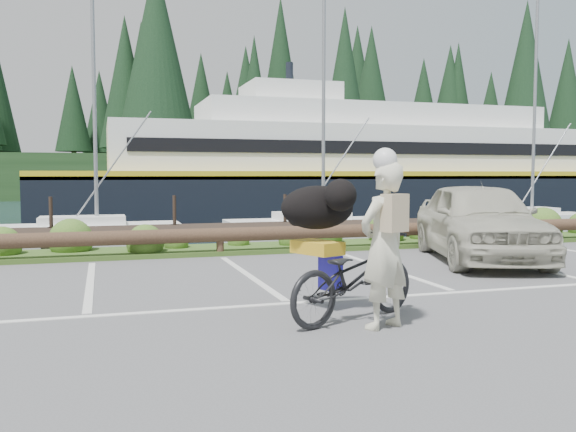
% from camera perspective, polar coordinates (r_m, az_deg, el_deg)
% --- Properties ---
extents(ground, '(72.00, 72.00, 0.00)m').
position_cam_1_polar(ground, '(8.68, -0.68, -7.67)').
color(ground, '#525254').
extents(harbor_backdrop, '(170.00, 160.00, 30.00)m').
position_cam_1_polar(harbor_backdrop, '(86.64, -15.18, 2.70)').
color(harbor_backdrop, '#162B36').
rests_on(harbor_backdrop, ground).
extents(vegetation_strip, '(34.00, 1.60, 0.10)m').
position_cam_1_polar(vegetation_strip, '(13.78, -6.90, -3.14)').
color(vegetation_strip, '#3D5B21').
rests_on(vegetation_strip, ground).
extents(log_rail, '(32.00, 0.30, 0.60)m').
position_cam_1_polar(log_rail, '(13.10, -6.36, -3.73)').
color(log_rail, '#443021').
rests_on(log_rail, ground).
extents(bicycle, '(2.11, 1.42, 1.05)m').
position_cam_1_polar(bicycle, '(7.33, 6.18, -5.69)').
color(bicycle, black).
rests_on(bicycle, ground).
extents(cyclist, '(0.81, 0.69, 1.89)m').
position_cam_1_polar(cyclist, '(6.96, 8.98, -2.75)').
color(cyclist, beige).
rests_on(cyclist, ground).
extents(dog, '(0.81, 1.07, 0.55)m').
position_cam_1_polar(dog, '(7.70, 2.77, 0.81)').
color(dog, black).
rests_on(dog, bicycle).
extents(parked_car, '(3.29, 5.09, 1.61)m').
position_cam_1_polar(parked_car, '(12.90, 17.43, -0.41)').
color(parked_car, '#B7B5A1').
rests_on(parked_car, ground).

